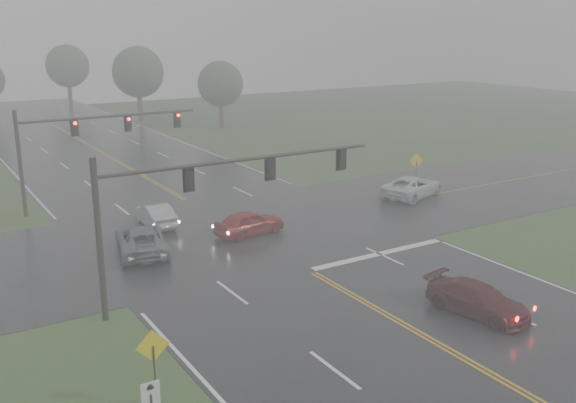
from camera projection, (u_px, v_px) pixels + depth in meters
main_road at (255, 240)px, 36.46m from camera, size 18.00×160.00×0.02m
cross_street at (238, 231)px, 38.10m from camera, size 120.00×14.00×0.02m
stop_bar at (379, 254)px, 34.15m from camera, size 8.50×0.50×0.01m
sedan_maroon at (476, 314)px, 27.11m from camera, size 2.67×4.80×1.31m
sedan_red at (250, 235)px, 37.34m from camera, size 4.42×2.23×1.45m
sedan_silver at (156, 226)px, 38.95m from camera, size 1.58×4.24×1.38m
car_grey at (142, 253)px, 34.34m from camera, size 3.55×5.68×1.46m
pickup_white at (412, 197)px, 45.48m from camera, size 5.91×4.03×1.50m
signal_gantry_near at (195, 193)px, 27.47m from camera, size 13.49×0.30×6.86m
signal_gantry_far at (78, 138)px, 41.46m from camera, size 11.89×0.34×6.78m
sign_diamond_west at (153, 355)px, 20.20m from camera, size 1.09×0.14×2.62m
sign_diamond_east at (416, 165)px, 46.61m from camera, size 1.20×0.17×2.89m
tree_ne_a at (138, 72)px, 79.55m from camera, size 6.33×6.33×9.29m
tree_e_near at (220, 84)px, 74.73m from camera, size 5.31×5.31×7.80m
tree_n_far at (68, 66)px, 93.65m from camera, size 6.17×6.17×9.07m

